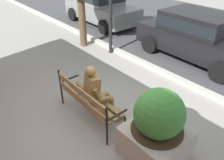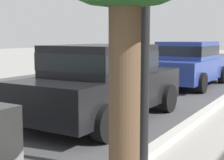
{
  "view_description": "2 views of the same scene",
  "coord_description": "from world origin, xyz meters",
  "px_view_note": "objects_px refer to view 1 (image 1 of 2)",
  "views": [
    {
      "loc": [
        3.04,
        -2.1,
        3.4
      ],
      "look_at": [
        -0.24,
        0.68,
        0.75
      ],
      "focal_mm": 35.26,
      "sensor_mm": 36.0,
      "label": 1
    },
    {
      "loc": [
        -6.41,
        0.98,
        1.72
      ],
      "look_at": [
        -0.14,
        4.62,
        0.8
      ],
      "focal_mm": 54.77,
      "sensor_mm": 36.0,
      "label": 2
    }
  ],
  "objects_px": {
    "bronze_statue_seated": "(99,94)",
    "parked_car_grey": "(100,6)",
    "concrete_planter": "(157,128)",
    "parked_car_black": "(197,35)",
    "park_bench": "(87,99)"
  },
  "relations": [
    {
      "from": "parked_car_black",
      "to": "bronze_statue_seated",
      "type": "bearing_deg",
      "value": -85.04
    },
    {
      "from": "bronze_statue_seated",
      "to": "parked_car_black",
      "type": "relative_size",
      "value": 0.33
    },
    {
      "from": "park_bench",
      "to": "bronze_statue_seated",
      "type": "xyz_separation_m",
      "value": [
        0.15,
        0.21,
        0.12
      ]
    },
    {
      "from": "parked_car_grey",
      "to": "concrete_planter",
      "type": "bearing_deg",
      "value": -30.89
    },
    {
      "from": "concrete_planter",
      "to": "parked_car_black",
      "type": "xyz_separation_m",
      "value": [
        -1.85,
        4.27,
        0.19
      ]
    },
    {
      "from": "park_bench",
      "to": "bronze_statue_seated",
      "type": "bearing_deg",
      "value": 54.62
    },
    {
      "from": "bronze_statue_seated",
      "to": "parked_car_grey",
      "type": "relative_size",
      "value": 0.33
    },
    {
      "from": "concrete_planter",
      "to": "parked_car_black",
      "type": "height_order",
      "value": "parked_car_black"
    },
    {
      "from": "concrete_planter",
      "to": "parked_car_grey",
      "type": "relative_size",
      "value": 0.34
    },
    {
      "from": "bronze_statue_seated",
      "to": "parked_car_black",
      "type": "bearing_deg",
      "value": 94.96
    },
    {
      "from": "bronze_statue_seated",
      "to": "parked_car_black",
      "type": "distance_m",
      "value": 4.46
    },
    {
      "from": "parked_car_grey",
      "to": "parked_car_black",
      "type": "distance_m",
      "value": 5.29
    },
    {
      "from": "bronze_statue_seated",
      "to": "parked_car_black",
      "type": "xyz_separation_m",
      "value": [
        -0.39,
        4.44,
        0.17
      ]
    },
    {
      "from": "bronze_statue_seated",
      "to": "concrete_planter",
      "type": "bearing_deg",
      "value": 6.67
    },
    {
      "from": "bronze_statue_seated",
      "to": "parked_car_grey",
      "type": "bearing_deg",
      "value": 141.92
    }
  ]
}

